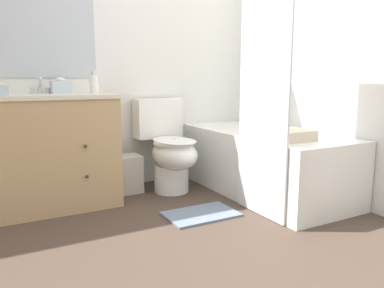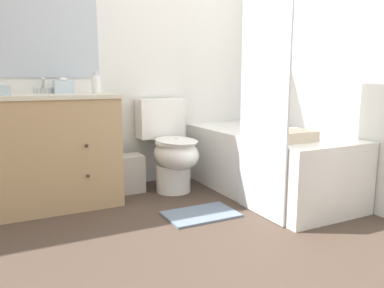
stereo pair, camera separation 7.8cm
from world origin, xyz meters
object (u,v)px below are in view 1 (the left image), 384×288
vanity_cabinet (47,150)px  toilet (169,148)px  wastebasket (126,174)px  soap_dispenser (94,84)px  bath_mat (201,214)px  sink_faucet (40,89)px  bathtub (264,162)px  bath_towel_folded (290,135)px  tissue_box (61,87)px

vanity_cabinet → toilet: (0.97, -0.06, -0.06)m
wastebasket → vanity_cabinet: bearing=-174.3°
soap_dispenser → bath_mat: soap_dispenser is taller
sink_faucet → soap_dispenser: 0.41m
vanity_cabinet → sink_faucet: sink_faucet is taller
sink_faucet → bathtub: 1.89m
wastebasket → bath_towel_folded: bath_towel_folded is taller
bath_towel_folded → wastebasket: bearing=132.0°
toilet → bath_towel_folded: 1.04m
soap_dispenser → sink_faucet: bearing=156.5°
wastebasket → bath_towel_folded: size_ratio=1.10×
bathtub → tissue_box: size_ratio=10.84×
vanity_cabinet → sink_faucet: 0.48m
bath_mat → bathtub: bearing=17.4°
wastebasket → bath_mat: size_ratio=0.63×
vanity_cabinet → bathtub: bearing=-16.5°
toilet → bath_towel_folded: size_ratio=2.74×
sink_faucet → toilet: sink_faucet is taller
tissue_box → soap_dispenser: size_ratio=0.86×
tissue_box → wastebasket: bearing=-7.8°
toilet → bath_mat: 0.76m
vanity_cabinet → toilet: size_ratio=1.26×
vanity_cabinet → bath_towel_folded: bearing=-31.5°
bathtub → bath_mat: 0.82m
sink_faucet → tissue_box: size_ratio=0.99×
wastebasket → soap_dispenser: 0.80m
bathtub → soap_dispenser: soap_dispenser is taller
toilet → tissue_box: tissue_box is taller
bath_towel_folded → bath_mat: (-0.61, 0.21, -0.55)m
toilet → bath_towel_folded: (0.55, -0.87, 0.19)m
tissue_box → bath_towel_folded: size_ratio=0.50×
vanity_cabinet → bath_towel_folded: (1.52, -0.93, 0.13)m
wastebasket → tissue_box: bearing=172.2°
wastebasket → tissue_box: size_ratio=2.21×
sink_faucet → bath_mat: size_ratio=0.28×
bathtub → bath_towel_folded: (-0.13, -0.44, 0.30)m
toilet → wastebasket: toilet is taller
toilet → vanity_cabinet: bearing=176.2°
sink_faucet → soap_dispenser: bearing=-23.5°
vanity_cabinet → bath_towel_folded: size_ratio=3.46×
vanity_cabinet → bathtub: 1.73m
vanity_cabinet → wastebasket: bearing=5.7°
bath_towel_folded → soap_dispenser: bearing=140.4°
tissue_box → bathtub: bearing=-22.2°
bathtub → soap_dispenser: size_ratio=9.33×
toilet → bathtub: toilet is taller
vanity_cabinet → bath_mat: (0.91, -0.72, -0.42)m
vanity_cabinet → toilet: bearing=-3.8°
bathtub → tissue_box: (-1.51, 0.62, 0.63)m
bath_mat → soap_dispenser: bearing=125.7°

